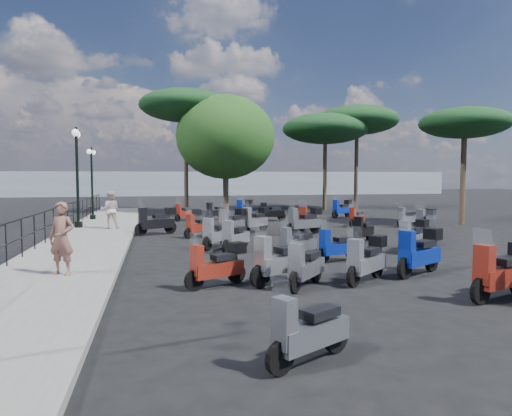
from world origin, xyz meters
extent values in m
plane|color=black|center=(0.00, 0.00, 0.00)|extent=(120.00, 120.00, 0.00)
cube|color=#646160|center=(-6.50, 3.00, 0.07)|extent=(3.00, 30.00, 0.15)
cylinder|color=black|center=(-7.80, -3.36, 0.70)|extent=(0.04, 0.04, 1.10)
cylinder|color=black|center=(-7.80, -1.99, 0.70)|extent=(0.04, 0.04, 1.10)
cylinder|color=black|center=(-7.80, -0.62, 0.70)|extent=(0.04, 0.04, 1.10)
cylinder|color=black|center=(-7.80, 0.75, 0.70)|extent=(0.04, 0.04, 1.10)
cylinder|color=black|center=(-7.80, 2.12, 0.70)|extent=(0.04, 0.04, 1.10)
cylinder|color=black|center=(-7.80, 3.48, 0.70)|extent=(0.04, 0.04, 1.10)
cylinder|color=black|center=(-7.80, 4.85, 0.70)|extent=(0.04, 0.04, 1.10)
cylinder|color=black|center=(-7.80, 6.22, 0.70)|extent=(0.04, 0.04, 1.10)
cylinder|color=black|center=(-7.80, 7.59, 0.70)|extent=(0.04, 0.04, 1.10)
cylinder|color=black|center=(-7.80, 8.96, 0.70)|extent=(0.04, 0.04, 1.10)
cylinder|color=black|center=(-7.80, 10.33, 0.70)|extent=(0.04, 0.04, 1.10)
cylinder|color=black|center=(-7.80, 11.69, 0.70)|extent=(0.04, 0.04, 1.10)
cylinder|color=black|center=(-7.80, 13.06, 0.70)|extent=(0.04, 0.04, 1.10)
cylinder|color=black|center=(-7.80, 14.43, 0.70)|extent=(0.04, 0.04, 1.10)
cylinder|color=black|center=(-7.80, 15.80, 0.70)|extent=(0.04, 0.04, 1.10)
cube|color=black|center=(-7.80, 2.80, 1.23)|extent=(0.04, 26.00, 0.04)
cube|color=black|center=(-7.80, 2.80, 0.70)|extent=(0.04, 26.00, 0.04)
cylinder|color=black|center=(-7.48, 5.59, 0.28)|extent=(0.36, 0.36, 0.27)
cylinder|color=black|center=(-7.48, 5.59, 2.37)|extent=(0.12, 0.12, 4.44)
cylinder|color=black|center=(-7.48, 5.59, 4.42)|extent=(0.15, 1.00, 0.04)
sphere|color=white|center=(-7.53, 6.08, 4.31)|extent=(0.31, 0.31, 0.31)
sphere|color=white|center=(-7.43, 5.09, 4.31)|extent=(0.31, 0.31, 0.31)
cylinder|color=black|center=(-7.39, 9.54, 0.26)|extent=(0.30, 0.30, 0.23)
cylinder|color=black|center=(-7.39, 9.54, 2.05)|extent=(0.10, 0.10, 3.80)
cylinder|color=black|center=(-7.39, 9.54, 3.80)|extent=(0.13, 0.85, 0.04)
sphere|color=white|center=(-7.35, 9.97, 3.71)|extent=(0.27, 0.27, 0.27)
sphere|color=white|center=(-7.44, 9.12, 3.71)|extent=(0.27, 0.27, 0.27)
imported|color=brown|center=(-6.20, -4.74, 1.00)|extent=(0.73, 0.62, 1.70)
imported|color=beige|center=(-6.04, 4.80, 0.98)|extent=(0.83, 0.66, 1.65)
cylinder|color=black|center=(-2.59, -10.68, 0.22)|extent=(0.42, 0.29, 0.44)
cylinder|color=black|center=(-1.64, -10.15, 0.22)|extent=(0.42, 0.29, 0.44)
cube|color=#4C5054|center=(-2.08, -10.39, 0.38)|extent=(1.18, 0.84, 0.31)
cube|color=black|center=(-1.94, -10.32, 0.63)|extent=(0.61, 0.50, 0.13)
cube|color=#4C5054|center=(-2.53, -10.65, 0.63)|extent=(0.31, 0.33, 0.63)
plane|color=white|center=(-2.57, -10.67, 1.04)|extent=(0.23, 0.34, 0.34)
cylinder|color=black|center=(-1.87, -6.37, 0.26)|extent=(0.50, 0.35, 0.52)
cylinder|color=black|center=(-0.74, -5.73, 0.26)|extent=(0.50, 0.35, 0.52)
cube|color=gray|center=(-1.26, -6.02, 0.45)|extent=(1.40, 1.02, 0.37)
cube|color=black|center=(-1.10, -5.93, 0.75)|extent=(0.72, 0.60, 0.15)
cube|color=gray|center=(-1.79, -6.33, 0.75)|extent=(0.37, 0.40, 0.75)
plane|color=white|center=(-1.85, -6.36, 1.24)|extent=(0.28, 0.40, 0.40)
cylinder|color=black|center=(-2.45, -1.18, 0.24)|extent=(0.37, 0.45, 0.49)
cylinder|color=black|center=(-1.74, -0.19, 0.24)|extent=(0.37, 0.45, 0.49)
cube|color=gray|center=(-2.07, -0.65, 0.43)|extent=(1.06, 1.27, 0.35)
cube|color=black|center=(-1.96, -0.51, 0.71)|extent=(0.60, 0.67, 0.14)
cube|color=gray|center=(-2.41, -1.11, 0.71)|extent=(0.38, 0.36, 0.71)
plane|color=white|center=(-2.44, -1.16, 1.17)|extent=(0.36, 0.29, 0.38)
cylinder|color=black|center=(-2.84, 1.91, 0.22)|extent=(0.40, 0.34, 0.44)
cylinder|color=black|center=(-1.99, 2.59, 0.22)|extent=(0.40, 0.34, 0.44)
cube|color=maroon|center=(-2.38, 2.28, 0.38)|extent=(1.12, 0.98, 0.31)
cube|color=black|center=(-2.26, 2.38, 0.64)|extent=(0.60, 0.55, 0.13)
cube|color=maroon|center=(-2.78, 1.96, 0.64)|extent=(0.33, 0.34, 0.64)
plane|color=white|center=(-2.82, 1.92, 1.04)|extent=(0.27, 0.31, 0.34)
cylinder|color=black|center=(-4.70, 3.12, 0.26)|extent=(0.53, 0.32, 0.53)
cylinder|color=black|center=(-3.50, 3.66, 0.26)|extent=(0.53, 0.32, 0.53)
cube|color=black|center=(-4.05, 3.41, 0.46)|extent=(1.46, 0.93, 0.37)
cube|color=black|center=(-3.88, 3.49, 0.77)|extent=(0.74, 0.57, 0.15)
cube|color=black|center=(-4.62, 3.16, 0.77)|extent=(0.36, 0.40, 0.77)
plane|color=white|center=(-4.68, 3.13, 1.27)|extent=(0.25, 0.42, 0.41)
cube|color=black|center=(-3.48, 3.67, 0.97)|extent=(0.49, 0.47, 0.29)
cylinder|color=black|center=(-2.96, 8.86, 0.22)|extent=(0.33, 0.40, 0.43)
cylinder|color=black|center=(-2.33, 9.74, 0.22)|extent=(0.33, 0.40, 0.43)
cube|color=maroon|center=(-2.62, 9.34, 0.38)|extent=(0.94, 1.13, 0.31)
cube|color=black|center=(-2.53, 9.46, 0.63)|extent=(0.54, 0.60, 0.13)
cube|color=maroon|center=(-2.92, 8.92, 0.63)|extent=(0.34, 0.32, 0.63)
plane|color=white|center=(-2.95, 8.87, 1.04)|extent=(0.32, 0.26, 0.34)
cylinder|color=black|center=(-1.26, -6.96, 0.24)|extent=(0.39, 0.42, 0.47)
cylinder|color=black|center=(-0.47, -6.08, 0.24)|extent=(0.39, 0.42, 0.47)
cube|color=gray|center=(-0.83, -6.49, 0.41)|extent=(1.10, 1.17, 0.33)
cube|color=black|center=(-0.72, -6.36, 0.69)|extent=(0.61, 0.63, 0.14)
cube|color=gray|center=(-1.20, -6.90, 0.69)|extent=(0.36, 0.36, 0.69)
plane|color=white|center=(-1.24, -6.95, 1.13)|extent=(0.33, 0.31, 0.36)
cylinder|color=black|center=(-3.29, -6.30, 0.22)|extent=(0.44, 0.28, 0.45)
cylinder|color=black|center=(-2.28, -5.82, 0.22)|extent=(0.44, 0.28, 0.45)
cube|color=maroon|center=(-2.74, -6.04, 0.39)|extent=(1.22, 0.81, 0.32)
cube|color=black|center=(-2.60, -5.97, 0.65)|extent=(0.62, 0.49, 0.13)
cube|color=maroon|center=(-3.22, -6.27, 0.65)|extent=(0.31, 0.34, 0.65)
plane|color=white|center=(-3.27, -6.30, 1.07)|extent=(0.22, 0.35, 0.35)
cube|color=black|center=(-2.27, -5.81, 0.82)|extent=(0.41, 0.40, 0.24)
cylinder|color=black|center=(-0.44, -3.28, 0.22)|extent=(0.43, 0.27, 0.44)
cylinder|color=black|center=(0.54, -2.82, 0.22)|extent=(0.43, 0.27, 0.44)
cube|color=#4C5054|center=(0.09, -3.03, 0.38)|extent=(1.20, 0.78, 0.31)
cube|color=black|center=(0.23, -2.97, 0.63)|extent=(0.61, 0.48, 0.13)
cube|color=#4C5054|center=(-0.38, -3.25, 0.63)|extent=(0.30, 0.33, 0.63)
plane|color=white|center=(-0.43, -3.27, 1.04)|extent=(0.21, 0.34, 0.34)
cylinder|color=black|center=(-0.38, 2.94, 0.25)|extent=(0.45, 0.41, 0.50)
cylinder|color=black|center=(0.59, 3.76, 0.25)|extent=(0.45, 0.41, 0.50)
cube|color=gray|center=(0.14, 3.38, 0.44)|extent=(1.27, 1.16, 0.36)
cube|color=black|center=(0.28, 3.50, 0.74)|extent=(0.68, 0.65, 0.15)
cube|color=gray|center=(-0.31, 3.00, 0.74)|extent=(0.38, 0.39, 0.74)
plane|color=white|center=(-0.36, 2.96, 1.21)|extent=(0.32, 0.36, 0.39)
cube|color=black|center=(0.60, 3.77, 0.92)|extent=(0.49, 0.49, 0.27)
cylinder|color=black|center=(-1.50, 1.95, 0.26)|extent=(0.43, 0.45, 0.51)
cylinder|color=black|center=(-0.62, 2.88, 0.26)|extent=(0.43, 0.45, 0.51)
cube|color=gray|center=(-1.03, 2.46, 0.45)|extent=(1.22, 1.26, 0.36)
cube|color=black|center=(-0.90, 2.59, 0.75)|extent=(0.67, 0.69, 0.15)
cube|color=gray|center=(-1.44, 2.01, 0.75)|extent=(0.39, 0.39, 0.75)
plane|color=white|center=(-1.49, 1.97, 1.23)|extent=(0.35, 0.34, 0.40)
cube|color=black|center=(-0.61, 2.90, 0.94)|extent=(0.50, 0.50, 0.28)
cylinder|color=black|center=(-1.29, 8.99, 0.23)|extent=(0.45, 0.29, 0.46)
cylinder|color=black|center=(-0.28, 9.51, 0.23)|extent=(0.45, 0.29, 0.46)
cube|color=black|center=(-0.74, 9.27, 0.40)|extent=(1.25, 0.85, 0.32)
cube|color=black|center=(-0.60, 9.35, 0.67)|extent=(0.64, 0.51, 0.13)
cube|color=black|center=(-1.23, 9.03, 0.67)|extent=(0.32, 0.35, 0.67)
plane|color=white|center=(-1.28, 9.00, 1.09)|extent=(0.23, 0.36, 0.35)
cylinder|color=black|center=(0.16, -6.73, 0.24)|extent=(0.44, 0.38, 0.48)
cylinder|color=black|center=(1.11, -5.98, 0.24)|extent=(0.44, 0.38, 0.48)
cube|color=gray|center=(0.67, -6.33, 0.42)|extent=(1.24, 1.08, 0.34)
cube|color=black|center=(0.81, -6.22, 0.70)|extent=(0.66, 0.61, 0.14)
cube|color=gray|center=(0.22, -6.68, 0.70)|extent=(0.36, 0.37, 0.70)
plane|color=white|center=(0.17, -6.72, 1.16)|extent=(0.30, 0.35, 0.37)
cube|color=black|center=(1.12, -5.97, 0.89)|extent=(0.47, 0.46, 0.26)
cylinder|color=black|center=(0.47, -4.01, 0.22)|extent=(0.44, 0.22, 0.44)
cylinder|color=black|center=(1.50, -3.67, 0.22)|extent=(0.44, 0.22, 0.44)
cube|color=#0B2496|center=(1.03, -3.83, 0.38)|extent=(1.22, 0.67, 0.31)
cube|color=black|center=(1.17, -3.78, 0.64)|extent=(0.60, 0.43, 0.13)
cube|color=#0B2496|center=(0.54, -3.99, 0.64)|extent=(0.28, 0.32, 0.64)
plane|color=white|center=(0.48, -4.01, 1.04)|extent=(0.18, 0.35, 0.34)
cylinder|color=black|center=(1.34, 1.94, 0.26)|extent=(0.53, 0.29, 0.52)
cylinder|color=black|center=(2.55, 2.41, 0.26)|extent=(0.53, 0.29, 0.52)
cube|color=#4C5054|center=(1.99, 2.19, 0.46)|extent=(1.45, 0.85, 0.37)
cube|color=black|center=(2.17, 2.26, 0.76)|extent=(0.72, 0.54, 0.15)
cube|color=#4C5054|center=(1.42, 1.97, 0.76)|extent=(0.34, 0.39, 0.76)
plane|color=white|center=(1.36, 1.94, 1.25)|extent=(0.23, 0.42, 0.40)
cube|color=black|center=(2.57, 2.41, 0.96)|extent=(0.47, 0.46, 0.28)
cylinder|color=black|center=(2.13, 2.93, 0.25)|extent=(0.39, 0.46, 0.51)
cylinder|color=black|center=(2.91, 3.93, 0.25)|extent=(0.39, 0.46, 0.51)
cube|color=maroon|center=(2.55, 3.48, 0.44)|extent=(1.12, 1.30, 0.36)
cube|color=black|center=(2.66, 3.62, 0.74)|extent=(0.64, 0.69, 0.15)
cube|color=maroon|center=(2.19, 3.00, 0.74)|extent=(0.39, 0.38, 0.74)
plane|color=white|center=(2.15, 2.95, 1.21)|extent=(0.37, 0.31, 0.39)
cylinder|color=black|center=(0.50, 9.31, 0.25)|extent=(0.38, 0.47, 0.50)
cylinder|color=black|center=(1.24, 10.33, 0.25)|extent=(0.38, 0.47, 0.50)
cube|color=#0B2496|center=(0.90, 9.87, 0.44)|extent=(1.08, 1.31, 0.36)
cube|color=black|center=(1.01, 10.01, 0.73)|extent=(0.62, 0.69, 0.15)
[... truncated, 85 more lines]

